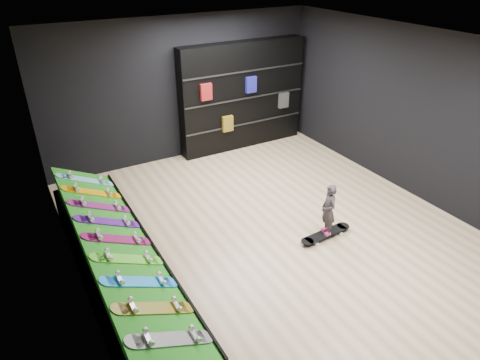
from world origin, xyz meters
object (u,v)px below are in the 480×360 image
back_shelving (242,96)px  child (327,219)px  floor_skateboard (326,235)px  display_rack (118,269)px

back_shelving → child: back_shelving is taller
back_shelving → floor_skateboard: size_ratio=3.05×
floor_skateboard → back_shelving: bearing=76.8°
display_rack → child: (3.20, -0.59, 0.10)m
display_rack → floor_skateboard: 3.26m
back_shelving → child: bearing=-100.1°
display_rack → child: child is taller
display_rack → back_shelving: size_ratio=1.51×
back_shelving → child: (-0.69, -3.91, -0.84)m
back_shelving → child: size_ratio=5.72×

